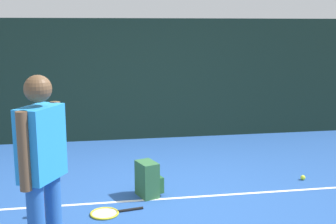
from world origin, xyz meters
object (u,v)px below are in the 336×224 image
(backpack, at_px, (148,180))
(water_bottle, at_px, (44,205))
(tennis_ball_near_player, at_px, (303,178))
(tennis_racket, at_px, (107,213))
(tennis_player, at_px, (42,165))

(backpack, xyz_separation_m, water_bottle, (-1.20, -0.42, -0.07))
(backpack, height_order, water_bottle, backpack)
(tennis_ball_near_player, bearing_deg, tennis_racket, -165.94)
(tennis_player, relative_size, tennis_racket, 2.68)
(tennis_racket, xyz_separation_m, water_bottle, (-0.68, 0.04, 0.12))
(water_bottle, bearing_deg, tennis_racket, -3.30)
(tennis_player, xyz_separation_m, tennis_ball_near_player, (3.22, 1.81, -0.93))
(tennis_player, bearing_deg, tennis_ball_near_player, 148.14)
(backpack, xyz_separation_m, tennis_ball_near_player, (2.16, 0.21, -0.18))
(backpack, distance_m, water_bottle, 1.28)
(tennis_racket, distance_m, water_bottle, 0.69)
(water_bottle, bearing_deg, tennis_player, -82.95)
(tennis_player, xyz_separation_m, water_bottle, (-0.15, 1.17, -0.83))
(tennis_racket, height_order, tennis_ball_near_player, tennis_ball_near_player)
(tennis_racket, relative_size, tennis_ball_near_player, 9.60)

